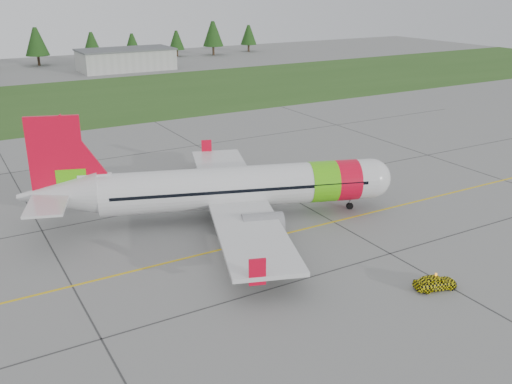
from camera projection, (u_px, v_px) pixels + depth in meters
ground at (293, 282)px, 44.23m from camera, size 320.00×320.00×0.00m
aircraft at (232, 188)px, 55.36m from camera, size 34.82×33.03×10.93m
follow_me_car at (437, 269)px, 42.75m from camera, size 1.44×1.58×3.32m
grass_strip at (60, 102)px, 110.87m from camera, size 320.00×50.00×0.03m
taxi_guideline at (243, 244)px, 50.72m from camera, size 120.00×0.25×0.02m
hangar_east at (126, 60)px, 150.97m from camera, size 24.00×12.00×5.20m
treeline at (13, 49)px, 154.67m from camera, size 160.00×8.00×10.00m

